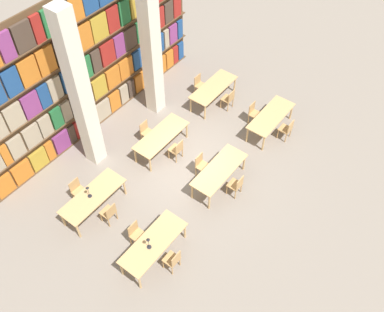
{
  "coord_description": "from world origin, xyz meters",
  "views": [
    {
      "loc": [
        -7.59,
        -5.91,
        11.8
      ],
      "look_at": [
        0.0,
        -0.13,
        0.69
      ],
      "focal_mm": 40.0,
      "sensor_mm": 36.0,
      "label": 1
    }
  ],
  "objects_px": {
    "desk_lamp_0": "(148,241)",
    "desk_lamp_1": "(88,190)",
    "pillar_left": "(80,94)",
    "reading_table_0": "(153,244)",
    "reading_table_3": "(93,197)",
    "chair_1": "(136,234)",
    "reading_table_1": "(219,171)",
    "chair_11": "(200,85)",
    "chair_9": "(147,132)",
    "reading_table_4": "(161,136)",
    "reading_table_2": "(271,117)",
    "chair_2": "(236,185)",
    "reading_table_5": "(214,88)",
    "chair_5": "(254,113)",
    "chair_8": "(177,149)",
    "pillar_center": "(151,44)",
    "chair_7": "(78,190)",
    "chair_6": "(109,212)",
    "chair_3": "(202,165)",
    "chair_0": "(173,260)",
    "chair_4": "(287,129)",
    "chair_10": "(229,99)"
  },
  "relations": [
    {
      "from": "reading_table_0",
      "to": "chair_5",
      "type": "height_order",
      "value": "chair_5"
    },
    {
      "from": "chair_3",
      "to": "chair_7",
      "type": "xyz_separation_m",
      "value": [
        -3.31,
        2.58,
        0.0
      ]
    },
    {
      "from": "reading_table_2",
      "to": "chair_7",
      "type": "height_order",
      "value": "chair_7"
    },
    {
      "from": "desk_lamp_1",
      "to": "chair_10",
      "type": "height_order",
      "value": "desk_lamp_1"
    },
    {
      "from": "desk_lamp_0",
      "to": "chair_7",
      "type": "height_order",
      "value": "desk_lamp_0"
    },
    {
      "from": "chair_4",
      "to": "chair_10",
      "type": "bearing_deg",
      "value": 88.26
    },
    {
      "from": "chair_0",
      "to": "chair_5",
      "type": "distance_m",
      "value": 6.8
    },
    {
      "from": "reading_table_2",
      "to": "chair_7",
      "type": "relative_size",
      "value": 2.5
    },
    {
      "from": "pillar_center",
      "to": "reading_table_3",
      "type": "relative_size",
      "value": 2.68
    },
    {
      "from": "desk_lamp_1",
      "to": "pillar_left",
      "type": "bearing_deg",
      "value": 43.37
    },
    {
      "from": "reading_table_4",
      "to": "reading_table_5",
      "type": "bearing_deg",
      "value": 0.63
    },
    {
      "from": "pillar_center",
      "to": "reading_table_0",
      "type": "bearing_deg",
      "value": -139.85
    },
    {
      "from": "reading_table_4",
      "to": "reading_table_5",
      "type": "xyz_separation_m",
      "value": [
        3.28,
        0.04,
        0.0
      ]
    },
    {
      "from": "reading_table_1",
      "to": "chair_7",
      "type": "bearing_deg",
      "value": 135.46
    },
    {
      "from": "pillar_center",
      "to": "chair_8",
      "type": "bearing_deg",
      "value": -124.08
    },
    {
      "from": "desk_lamp_1",
      "to": "reading_table_1",
      "type": "bearing_deg",
      "value": -37.85
    },
    {
      "from": "reading_table_4",
      "to": "chair_9",
      "type": "xyz_separation_m",
      "value": [
        -0.01,
        0.71,
        -0.19
      ]
    },
    {
      "from": "reading_table_2",
      "to": "chair_4",
      "type": "relative_size",
      "value": 2.5
    },
    {
      "from": "chair_9",
      "to": "chair_3",
      "type": "bearing_deg",
      "value": 89.01
    },
    {
      "from": "pillar_center",
      "to": "chair_5",
      "type": "height_order",
      "value": "pillar_center"
    },
    {
      "from": "reading_table_0",
      "to": "chair_10",
      "type": "height_order",
      "value": "chair_10"
    },
    {
      "from": "reading_table_0",
      "to": "reading_table_3",
      "type": "relative_size",
      "value": 1.0
    },
    {
      "from": "chair_6",
      "to": "chair_10",
      "type": "bearing_deg",
      "value": 0.06
    },
    {
      "from": "reading_table_1",
      "to": "reading_table_0",
      "type": "bearing_deg",
      "value": -179.41
    },
    {
      "from": "desk_lamp_1",
      "to": "chair_9",
      "type": "relative_size",
      "value": 0.56
    },
    {
      "from": "chair_0",
      "to": "chair_1",
      "type": "height_order",
      "value": "same"
    },
    {
      "from": "chair_5",
      "to": "reading_table_4",
      "type": "height_order",
      "value": "chair_5"
    },
    {
      "from": "chair_6",
      "to": "chair_7",
      "type": "height_order",
      "value": "same"
    },
    {
      "from": "desk_lamp_1",
      "to": "chair_9",
      "type": "bearing_deg",
      "value": 10.57
    },
    {
      "from": "chair_7",
      "to": "chair_8",
      "type": "height_order",
      "value": "same"
    },
    {
      "from": "desk_lamp_1",
      "to": "chair_11",
      "type": "relative_size",
      "value": 0.56
    },
    {
      "from": "desk_lamp_0",
      "to": "desk_lamp_1",
      "type": "distance_m",
      "value": 2.68
    },
    {
      "from": "chair_1",
      "to": "chair_8",
      "type": "xyz_separation_m",
      "value": [
        3.41,
        1.16,
        0.0
      ]
    },
    {
      "from": "chair_2",
      "to": "chair_3",
      "type": "height_order",
      "value": "same"
    },
    {
      "from": "chair_8",
      "to": "chair_9",
      "type": "distance_m",
      "value": 1.42
    },
    {
      "from": "desk_lamp_0",
      "to": "chair_7",
      "type": "bearing_deg",
      "value": 85.61
    },
    {
      "from": "reading_table_0",
      "to": "chair_3",
      "type": "xyz_separation_m",
      "value": [
        3.38,
        0.75,
        -0.19
      ]
    },
    {
      "from": "chair_7",
      "to": "desk_lamp_1",
      "type": "relative_size",
      "value": 1.79
    },
    {
      "from": "chair_2",
      "to": "reading_table_5",
      "type": "xyz_separation_m",
      "value": [
        3.33,
        3.29,
        0.19
      ]
    },
    {
      "from": "desk_lamp_0",
      "to": "chair_5",
      "type": "distance_m",
      "value": 6.92
    },
    {
      "from": "chair_0",
      "to": "reading_table_1",
      "type": "height_order",
      "value": "chair_0"
    },
    {
      "from": "reading_table_2",
      "to": "reading_table_4",
      "type": "height_order",
      "value": "same"
    },
    {
      "from": "chair_2",
      "to": "pillar_left",
      "type": "bearing_deg",
      "value": 108.87
    },
    {
      "from": "chair_6",
      "to": "chair_7",
      "type": "bearing_deg",
      "value": 90.0
    },
    {
      "from": "chair_0",
      "to": "chair_10",
      "type": "relative_size",
      "value": 1.0
    },
    {
      "from": "chair_1",
      "to": "pillar_center",
      "type": "bearing_deg",
      "value": -144.83
    },
    {
      "from": "chair_11",
      "to": "chair_9",
      "type": "bearing_deg",
      "value": 0.62
    },
    {
      "from": "chair_1",
      "to": "reading_table_1",
      "type": "xyz_separation_m",
      "value": [
        3.39,
        -0.68,
        0.19
      ]
    },
    {
      "from": "reading_table_0",
      "to": "chair_2",
      "type": "bearing_deg",
      "value": -11.3
    },
    {
      "from": "reading_table_4",
      "to": "chair_9",
      "type": "distance_m",
      "value": 0.74
    }
  ]
}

